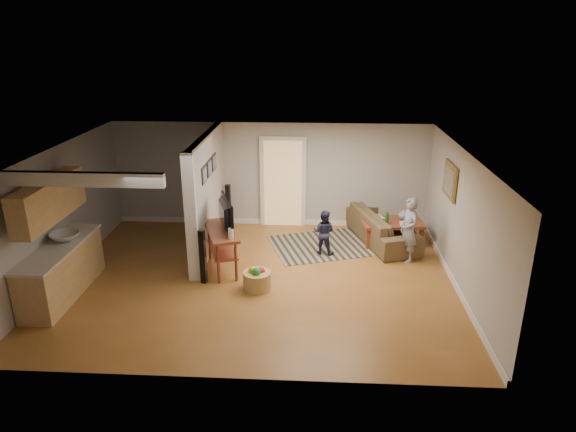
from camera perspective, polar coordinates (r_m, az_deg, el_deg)
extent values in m
plane|color=brown|center=(10.00, -3.38, -6.99)|extent=(7.50, 7.50, 0.00)
cube|color=#ADABA6|center=(12.33, -1.94, 4.60)|extent=(7.50, 0.04, 2.50)
cube|color=#ADABA6|center=(10.60, -24.11, 0.17)|extent=(0.04, 6.00, 2.50)
cube|color=#ADABA6|center=(9.80, 18.81, -0.68)|extent=(0.04, 6.00, 2.50)
cube|color=white|center=(9.13, -3.70, 7.11)|extent=(7.50, 6.00, 0.04)
cube|color=#ADABA6|center=(11.04, -8.87, 2.49)|extent=(0.15, 3.10, 2.50)
cube|color=white|center=(9.61, -10.72, -0.32)|extent=(0.22, 0.10, 2.50)
cube|color=white|center=(12.67, -1.88, -0.62)|extent=(7.50, 0.04, 0.12)
cube|color=white|center=(10.25, 17.90, -6.90)|extent=(0.04, 6.00, 0.12)
cube|color=#D8B272|center=(12.31, -0.55, 3.61)|extent=(0.90, 0.06, 2.10)
cube|color=tan|center=(10.09, -23.83, -5.70)|extent=(0.60, 2.20, 0.90)
cube|color=beige|center=(9.90, -24.20, -3.24)|extent=(0.64, 2.24, 0.05)
cube|color=tan|center=(9.63, -25.05, 1.58)|extent=(0.35, 2.00, 0.70)
imported|color=silver|center=(10.14, -23.49, -2.45)|extent=(0.54, 0.54, 0.19)
cube|color=black|center=(10.24, -9.32, 4.58)|extent=(0.03, 0.40, 0.34)
cube|color=black|center=(10.71, -8.76, 5.30)|extent=(0.03, 0.40, 0.34)
cube|color=black|center=(11.19, -8.25, 5.96)|extent=(0.03, 0.40, 0.34)
cube|color=olive|center=(10.55, 17.55, 3.80)|extent=(0.04, 0.90, 0.68)
cube|color=black|center=(11.49, 4.12, -3.22)|extent=(2.70, 2.31, 0.01)
imported|color=#433F21|center=(11.90, 10.31, -2.69)|extent=(1.56, 2.50, 0.68)
cube|color=brown|center=(11.64, 11.50, -0.72)|extent=(1.40, 0.91, 0.07)
cube|color=silver|center=(11.63, 11.50, -0.69)|extent=(0.88, 0.55, 0.02)
cube|color=brown|center=(11.75, 11.39, -2.19)|extent=(1.28, 0.79, 0.03)
cube|color=brown|center=(11.32, 8.89, -2.49)|extent=(0.09, 0.09, 0.49)
cube|color=brown|center=(11.60, 14.60, -2.34)|extent=(0.09, 0.09, 0.49)
cube|color=brown|center=(11.88, 8.32, -1.34)|extent=(0.09, 0.09, 0.49)
cube|color=brown|center=(12.16, 13.77, -1.22)|extent=(0.09, 0.09, 0.49)
imported|color=navy|center=(11.82, 12.67, -0.31)|extent=(0.25, 0.25, 0.23)
cylinder|color=#145A1E|center=(11.39, 10.94, -0.25)|extent=(0.07, 0.07, 0.27)
imported|color=#998C4C|center=(11.72, 9.44, -0.26)|extent=(0.31, 0.36, 0.03)
imported|color=#66594C|center=(11.45, 12.31, -0.95)|extent=(0.26, 0.34, 0.02)
cube|color=brown|center=(10.13, -7.44, -1.66)|extent=(0.93, 1.44, 0.06)
cube|color=brown|center=(10.27, -7.35, -3.58)|extent=(0.84, 1.32, 0.03)
cylinder|color=brown|center=(9.73, -7.77, -5.20)|extent=(0.06, 0.06, 0.83)
cylinder|color=brown|center=(10.80, -8.73, -2.63)|extent=(0.06, 0.06, 0.83)
cylinder|color=brown|center=(9.78, -5.81, -4.99)|extent=(0.06, 0.06, 0.83)
cylinder|color=brown|center=(10.84, -6.96, -2.45)|extent=(0.06, 0.06, 0.83)
imported|color=black|center=(10.12, -7.32, -1.49)|extent=(0.50, 1.07, 0.63)
cylinder|color=white|center=(9.63, -6.33, -1.95)|extent=(0.11, 0.11, 0.20)
cube|color=black|center=(9.75, -9.44, -4.48)|extent=(0.12, 0.12, 1.07)
cube|color=black|center=(12.39, -6.63, 1.09)|extent=(0.12, 0.12, 1.07)
cylinder|color=#A78B48|center=(9.57, -3.45, -7.17)|extent=(0.52, 0.52, 0.34)
sphere|color=red|center=(9.52, -3.03, -6.15)|extent=(0.16, 0.16, 0.16)
sphere|color=gold|center=(9.51, -3.93, -6.06)|extent=(0.16, 0.16, 0.16)
sphere|color=#218638|center=(9.41, -3.52, -6.20)|extent=(0.16, 0.16, 0.16)
imported|color=gray|center=(11.01, 13.00, -4.83)|extent=(0.47, 0.58, 1.37)
imported|color=#1D203D|center=(11.09, 3.93, -4.14)|extent=(0.56, 0.49, 0.97)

